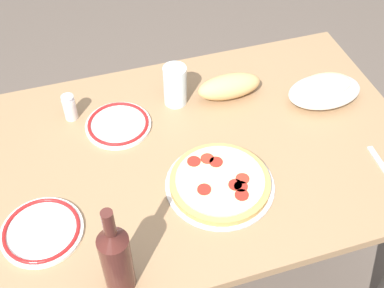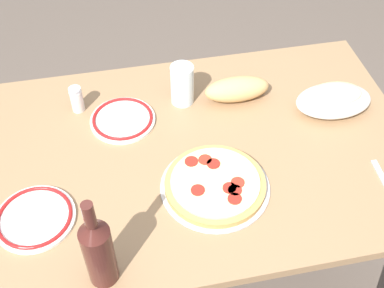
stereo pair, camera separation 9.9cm
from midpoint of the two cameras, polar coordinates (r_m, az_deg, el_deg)
name	(u,v)px [view 2 (the right image)]	position (r m, az deg, el deg)	size (l,w,h in m)	color
ground_plane	(192,272)	(2.05, 1.43, -14.42)	(8.00, 8.00, 0.00)	brown
dining_table	(192,176)	(1.55, 1.84, -3.78)	(1.32, 0.85, 0.72)	#93704C
pepperoni_pizza	(215,184)	(1.37, 4.74, -4.69)	(0.30, 0.30, 0.03)	#B7B7BC
baked_pasta_dish	(334,99)	(1.63, 17.53, 4.83)	(0.24, 0.15, 0.08)	white
wine_bottle	(98,250)	(1.14, -8.13, -12.00)	(0.07, 0.07, 0.28)	#471E19
water_glass	(182,84)	(1.57, 0.69, 6.72)	(0.07, 0.07, 0.14)	silver
side_plate_near	(35,218)	(1.35, -15.46, -8.17)	(0.21, 0.21, 0.02)	white
side_plate_far	(123,119)	(1.55, -6.08, 2.75)	(0.20, 0.20, 0.02)	white
bread_loaf	(237,89)	(1.61, 6.92, 6.16)	(0.21, 0.09, 0.08)	tan
spice_shaker	(77,99)	(1.59, -11.24, 4.96)	(0.04, 0.04, 0.09)	silver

